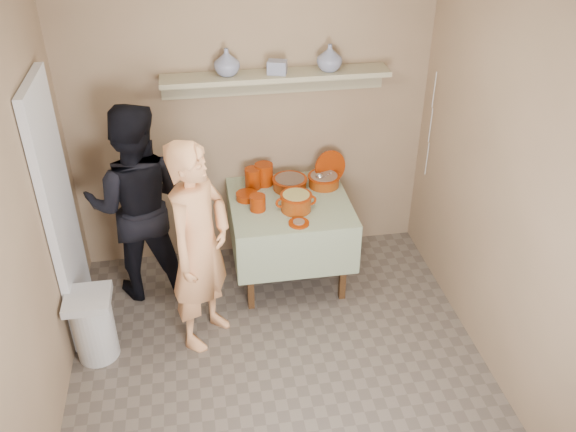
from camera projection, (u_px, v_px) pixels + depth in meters
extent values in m
plane|color=#64584E|center=(284.00, 388.00, 4.28)|extent=(3.50, 3.50, 0.00)
cube|color=silver|center=(61.00, 215.00, 4.33)|extent=(0.06, 0.70, 2.00)
cylinder|color=maroon|center=(253.00, 178.00, 5.10)|extent=(0.13, 0.13, 0.18)
cylinder|color=maroon|center=(264.00, 174.00, 5.16)|extent=(0.16, 0.16, 0.19)
cylinder|color=maroon|center=(258.00, 203.00, 4.82)|extent=(0.13, 0.13, 0.13)
cylinder|color=maroon|center=(247.00, 196.00, 4.98)|extent=(0.18, 0.18, 0.05)
cylinder|color=maroon|center=(330.00, 167.00, 5.21)|extent=(0.30, 0.17, 0.29)
imported|color=navy|center=(330.00, 58.00, 4.73)|extent=(0.21, 0.21, 0.21)
imported|color=navy|center=(227.00, 62.00, 4.64)|extent=(0.28, 0.28, 0.21)
cube|color=navy|center=(277.00, 67.00, 4.70)|extent=(0.17, 0.14, 0.10)
imported|color=#F5A56A|center=(200.00, 247.00, 4.31)|extent=(0.67, 0.72, 1.64)
imported|color=black|center=(137.00, 204.00, 4.79)|extent=(0.85, 0.69, 1.66)
cube|color=#9A7C5E|center=(250.00, 118.00, 5.05)|extent=(3.00, 0.02, 2.60)
cube|color=#9A7C5E|center=(15.00, 260.00, 3.38)|extent=(0.02, 3.50, 2.60)
cube|color=#9A7C5E|center=(523.00, 213.00, 3.79)|extent=(0.02, 3.50, 2.60)
cube|color=silver|center=(283.00, 6.00, 2.88)|extent=(3.00, 3.50, 0.02)
cube|color=#4C2D16|center=(250.00, 273.00, 4.82)|extent=(0.05, 0.05, 0.71)
cube|color=#4C2D16|center=(343.00, 263.00, 4.93)|extent=(0.05, 0.05, 0.71)
cube|color=#4C2D16|center=(241.00, 221.00, 5.45)|extent=(0.05, 0.05, 0.71)
cube|color=#4C2D16|center=(324.00, 214.00, 5.56)|extent=(0.05, 0.05, 0.71)
cube|color=#4C2D16|center=(289.00, 204.00, 4.99)|extent=(0.90, 0.90, 0.04)
cube|color=#33591E|center=(289.00, 201.00, 4.98)|extent=(0.96, 0.96, 0.01)
cube|color=#33591E|center=(300.00, 256.00, 4.69)|extent=(0.96, 0.01, 0.44)
cube|color=#33591E|center=(281.00, 195.00, 5.49)|extent=(0.96, 0.01, 0.44)
cube|color=#33591E|center=(232.00, 228.00, 5.03)|extent=(0.01, 0.96, 0.44)
cube|color=#33591E|center=(345.00, 218.00, 5.16)|extent=(0.01, 0.96, 0.44)
cylinder|color=#702505|center=(290.00, 184.00, 5.11)|extent=(0.28, 0.28, 0.09)
cylinder|color=maroon|center=(290.00, 179.00, 5.09)|extent=(0.30, 0.30, 0.01)
cylinder|color=brown|center=(290.00, 181.00, 5.10)|extent=(0.25, 0.25, 0.05)
cylinder|color=#702505|center=(324.00, 181.00, 5.16)|extent=(0.26, 0.26, 0.09)
cylinder|color=maroon|center=(324.00, 176.00, 5.14)|extent=(0.28, 0.28, 0.01)
cylinder|color=#8C6B54|center=(324.00, 178.00, 5.14)|extent=(0.23, 0.23, 0.05)
cylinder|color=silver|center=(328.00, 175.00, 4.96)|extent=(0.01, 0.22, 0.16)
sphere|color=silver|center=(320.00, 177.00, 5.10)|extent=(0.07, 0.07, 0.07)
cylinder|color=#702505|center=(296.00, 202.00, 4.81)|extent=(0.24, 0.24, 0.14)
cylinder|color=maroon|center=(296.00, 195.00, 4.78)|extent=(0.25, 0.25, 0.01)
cylinder|color=tan|center=(296.00, 197.00, 4.78)|extent=(0.21, 0.21, 0.05)
torus|color=maroon|center=(281.00, 203.00, 4.79)|extent=(0.09, 0.02, 0.09)
torus|color=maroon|center=(311.00, 200.00, 4.82)|extent=(0.09, 0.02, 0.09)
cylinder|color=maroon|center=(299.00, 223.00, 4.67)|extent=(0.16, 0.16, 0.02)
cylinder|color=#8C6B54|center=(299.00, 222.00, 4.66)|extent=(0.09, 0.09, 0.01)
cube|color=tan|center=(276.00, 76.00, 4.75)|extent=(1.80, 0.25, 0.04)
cube|color=tan|center=(274.00, 83.00, 4.90)|extent=(1.80, 0.02, 0.18)
cylinder|color=silver|center=(94.00, 329.00, 4.43)|extent=(0.30, 0.30, 0.50)
cube|color=silver|center=(87.00, 299.00, 4.28)|extent=(0.32, 0.32, 0.06)
cylinder|color=silver|center=(434.00, 90.00, 4.90)|extent=(0.01, 0.01, 0.30)
cylinder|color=silver|center=(431.00, 125.00, 5.05)|extent=(0.01, 0.01, 0.30)
cylinder|color=silver|center=(427.00, 159.00, 5.19)|extent=(0.01, 0.01, 0.30)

